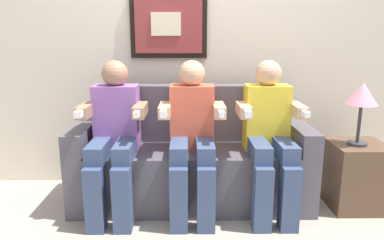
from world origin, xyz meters
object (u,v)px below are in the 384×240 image
(couch, at_px, (192,163))
(side_table_right, at_px, (356,175))
(person_on_left, at_px, (114,133))
(person_in_middle, at_px, (192,133))
(table_lamp, at_px, (362,97))
(person_on_right, at_px, (269,132))

(couch, distance_m, side_table_right, 1.25)
(person_on_left, xyz_separation_m, side_table_right, (1.80, 0.06, -0.36))
(person_in_middle, bearing_deg, table_lamp, 1.59)
(couch, distance_m, person_on_left, 0.65)
(person_on_left, height_order, person_on_right, same)
(couch, xyz_separation_m, person_on_left, (-0.55, -0.17, 0.29))
(couch, distance_m, table_lamp, 1.34)
(side_table_right, xyz_separation_m, table_lamp, (-0.03, -0.03, 0.61))
(person_on_left, height_order, person_in_middle, same)
(couch, xyz_separation_m, person_in_middle, (-0.00, -0.17, 0.29))
(person_on_right, xyz_separation_m, side_table_right, (0.69, 0.06, -0.36))
(person_on_left, bearing_deg, table_lamp, 1.09)
(person_in_middle, bearing_deg, side_table_right, 2.82)
(person_in_middle, height_order, table_lamp, person_in_middle)
(table_lamp, bearing_deg, person_on_left, -178.91)
(person_on_left, relative_size, side_table_right, 2.22)
(person_on_left, distance_m, table_lamp, 1.78)
(couch, bearing_deg, side_table_right, -4.84)
(person_on_right, xyz_separation_m, table_lamp, (0.66, 0.03, 0.25))
(person_on_left, height_order, side_table_right, person_on_left)
(person_in_middle, distance_m, side_table_right, 1.30)
(table_lamp, bearing_deg, couch, 173.72)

